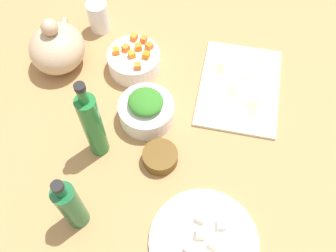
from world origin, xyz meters
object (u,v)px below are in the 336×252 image
object	(u,v)px
bottle_0	(71,206)
drinking_glass_0	(98,17)
teapot	(57,48)
plate_tofu	(204,242)
bowl_carrots	(134,61)
bottle_1	(93,125)
bowl_small_side	(160,157)
bowl_greens	(147,111)
cutting_board	(239,87)

from	to	relation	value
bottle_0	drinking_glass_0	bearing A→B (deg)	9.31
teapot	plate_tofu	bearing A→B (deg)	-134.37
teapot	drinking_glass_0	size ratio (longest dim) A/B	1.85
bowl_carrots	bottle_1	size ratio (longest dim) A/B	0.56
plate_tofu	bowl_carrots	bearing A→B (deg)	28.09
bowl_carrots	bottle_0	distance (cm)	47.69
bowl_small_side	teapot	size ratio (longest dim) A/B	0.49
bowl_greens	bowl_small_side	xyz separation A→B (cm)	(-12.36, -5.77, -1.16)
bowl_small_side	bottle_0	world-z (taller)	bottle_0
bowl_greens	drinking_glass_0	bearing A→B (deg)	33.95
bowl_greens	bottle_1	world-z (taller)	bottle_1
cutting_board	bowl_small_side	world-z (taller)	bowl_small_side
plate_tofu	bottle_1	bearing A→B (deg)	55.47
bottle_1	bowl_small_side	bearing A→B (deg)	-94.11
bowl_carrots	drinking_glass_0	distance (cm)	20.20
bowl_small_side	bottle_1	world-z (taller)	bottle_1
bottle_1	drinking_glass_0	distance (cm)	44.06
drinking_glass_0	bowl_small_side	bearing A→B (deg)	-148.43
bottle_0	teapot	bearing A→B (deg)	21.55
cutting_board	plate_tofu	xyz separation A→B (cm)	(-45.50, 5.67, 0.10)
bowl_carrots	bottle_1	world-z (taller)	bottle_1
plate_tofu	bowl_greens	xyz separation A→B (cm)	(31.48, 18.98, 2.43)
bowl_carrots	bowl_small_side	distance (cm)	31.78
bowl_small_side	bowl_carrots	bearing A→B (deg)	23.29
plate_tofu	bowl_carrots	size ratio (longest dim) A/B	1.65
plate_tofu	drinking_glass_0	distance (cm)	74.35
plate_tofu	drinking_glass_0	xyz separation A→B (cm)	(62.58, 39.92, 4.38)
cutting_board	bottle_1	bearing A→B (deg)	125.63
bottle_1	drinking_glass_0	bearing A→B (deg)	13.86
teapot	bottle_0	world-z (taller)	bottle_0
plate_tofu	bowl_small_side	bearing A→B (deg)	34.65
drinking_glass_0	plate_tofu	bearing A→B (deg)	-147.47
bottle_0	bottle_1	distance (cm)	19.29
bowl_carrots	teapot	world-z (taller)	teapot
bowl_greens	drinking_glass_0	distance (cm)	37.54
bowl_small_side	teapot	bearing A→B (deg)	51.36
bowl_greens	bowl_carrots	bearing A→B (deg)	21.98
bowl_greens	drinking_glass_0	xyz separation A→B (cm)	(31.10, 20.93, 1.95)
bowl_greens	bottle_0	bearing A→B (deg)	160.28
bowl_carrots	bowl_greens	bearing A→B (deg)	-158.02
bowl_small_side	bottle_0	size ratio (longest dim) A/B	0.43
bowl_greens	drinking_glass_0	world-z (taller)	drinking_glass_0
cutting_board	bottle_0	bearing A→B (deg)	141.29
bowl_greens	teapot	distance (cm)	32.93
cutting_board	plate_tofu	distance (cm)	45.85
bowl_greens	bowl_carrots	distance (cm)	18.13
bottle_0	bottle_1	bearing A→B (deg)	-1.08
bottle_0	cutting_board	bearing A→B (deg)	-38.71
bowl_carrots	teapot	xyz separation A→B (cm)	(-1.45, 22.12, 3.61)
cutting_board	drinking_glass_0	xyz separation A→B (cm)	(17.08, 45.59, 4.48)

